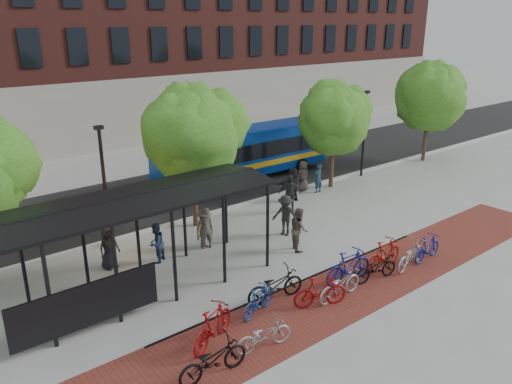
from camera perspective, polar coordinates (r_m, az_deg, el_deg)
ground at (r=22.52m, az=4.15°, el=-4.50°), size 160.00×160.00×0.00m
asphalt_street at (r=28.49m, az=-6.80°, el=0.58°), size 160.00×8.00×0.01m
curb at (r=25.35m, az=-1.98°, el=-1.55°), size 160.00×0.25×0.12m
brick_strip at (r=18.14m, az=10.30°, el=-10.98°), size 24.00×3.00×0.01m
bike_rack_rail at (r=17.84m, az=5.27°, el=-11.29°), size 12.00×0.05×0.95m
building_brick at (r=47.62m, az=-8.75°, el=20.13°), size 55.00×14.00×20.00m
bus_shelter at (r=16.87m, az=-15.25°, el=-2.45°), size 10.60×3.07×3.60m
tree_b at (r=22.03m, az=-7.19°, el=7.07°), size 5.15×4.20×6.47m
tree_c at (r=27.78m, az=8.98°, el=8.63°), size 4.66×3.80×5.92m
tree_d at (r=34.83m, az=19.32°, el=10.60°), size 5.39×4.40×6.55m
lamp_post_left at (r=20.93m, az=-16.93°, el=0.87°), size 0.35×0.20×5.12m
lamp_post_right at (r=30.36m, az=12.27°, el=6.80°), size 0.35×0.20×5.12m
bus at (r=29.34m, az=-1.39°, el=4.75°), size 11.12×2.75×3.00m
bike_0 at (r=13.89m, az=-4.95°, el=-18.53°), size 2.09×0.81×1.08m
bike_1 at (r=15.00m, az=-4.98°, el=-14.96°), size 2.11×1.39×1.23m
bike_2 at (r=14.85m, az=0.88°, el=-15.98°), size 1.85×0.91×0.93m
bike_3 at (r=16.34m, az=0.25°, el=-12.29°), size 1.69×0.89×0.98m
bike_4 at (r=17.03m, az=2.21°, el=-10.60°), size 2.23×1.04×1.13m
bike_5 at (r=16.83m, az=7.34°, el=-11.20°), size 1.90×1.21×1.11m
bike_6 at (r=17.39m, az=9.54°, el=-10.38°), size 2.00×0.75×1.04m
bike_7 at (r=18.37m, az=10.53°, el=-8.36°), size 2.14×0.76×1.26m
bike_8 at (r=18.79m, az=13.56°, el=-8.42°), size 1.94×0.93×0.98m
bike_9 at (r=19.65m, az=14.42°, el=-6.87°), size 1.99×0.63×1.19m
bike_10 at (r=20.04m, az=17.22°, el=-6.86°), size 2.07×1.02×1.04m
bike_11 at (r=20.79m, az=19.01°, el=-6.06°), size 1.78×0.60×1.05m
pedestrian_0 at (r=19.76m, az=-16.48°, el=-6.05°), size 0.96×0.75×1.73m
pedestrian_1 at (r=20.65m, az=-5.78°, el=-4.11°), size 0.73×0.56×1.78m
pedestrian_2 at (r=19.79m, az=-11.36°, el=-5.73°), size 1.00×0.94×1.62m
pedestrian_3 at (r=20.72m, az=-5.93°, el=-4.17°), size 1.25×1.01×1.70m
pedestrian_4 at (r=24.46m, az=3.89°, el=-0.15°), size 1.18×1.01×1.89m
pedestrian_5 at (r=25.94m, az=4.21°, el=0.89°), size 1.74×0.73×1.82m
pedestrian_6 at (r=27.58m, az=5.42°, el=1.85°), size 0.84×0.55×1.71m
pedestrian_7 at (r=27.40m, az=7.11°, el=1.58°), size 0.61×0.42×1.62m
pedestrian_8 at (r=20.51m, az=4.92°, el=-4.22°), size 1.01×1.10×1.81m
pedestrian_9 at (r=21.80m, az=3.36°, el=-2.68°), size 1.11×1.37×1.84m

